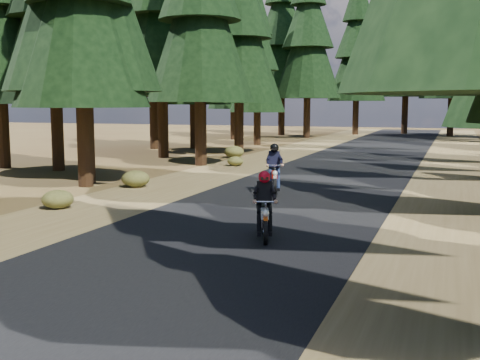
% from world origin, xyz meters
% --- Properties ---
extents(ground, '(120.00, 120.00, 0.00)m').
position_xyz_m(ground, '(0.00, 0.00, 0.00)').
color(ground, '#442E18').
rests_on(ground, ground).
extents(road, '(6.00, 100.00, 0.01)m').
position_xyz_m(road, '(0.00, 5.00, 0.01)').
color(road, black).
rests_on(road, ground).
extents(shoulder_l, '(3.20, 100.00, 0.01)m').
position_xyz_m(shoulder_l, '(-4.60, 5.00, 0.00)').
color(shoulder_l, brown).
rests_on(shoulder_l, ground).
extents(shoulder_r, '(3.20, 100.00, 0.01)m').
position_xyz_m(shoulder_r, '(4.60, 5.00, 0.00)').
color(shoulder_r, brown).
rests_on(shoulder_r, ground).
extents(pine_forest, '(34.59, 55.08, 16.32)m').
position_xyz_m(pine_forest, '(-0.02, 21.05, 7.89)').
color(pine_forest, black).
rests_on(pine_forest, ground).
extents(understory_shrubs, '(14.29, 31.41, 0.65)m').
position_xyz_m(understory_shrubs, '(1.07, 8.51, 0.27)').
color(understory_shrubs, '#474C1E').
rests_on(understory_shrubs, ground).
extents(rider_lead, '(0.98, 1.64, 1.41)m').
position_xyz_m(rider_lead, '(0.86, 0.61, 0.48)').
color(rider_lead, beige).
rests_on(rider_lead, road).
extents(rider_follow, '(1.04, 1.81, 1.55)m').
position_xyz_m(rider_follow, '(-0.76, 6.77, 0.52)').
color(rider_follow, maroon).
rests_on(rider_follow, road).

